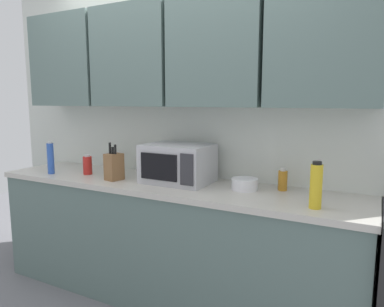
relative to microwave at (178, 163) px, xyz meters
The scene contains 10 objects.
wall_back_with_cabinets 0.58m from the microwave, 111.78° to the left, with size 3.67×0.38×2.60m.
counter_run 0.60m from the microwave, 148.89° to the right, with size 2.80×0.63×0.90m.
microwave is the anchor object (origin of this frame).
knife_block 0.49m from the microwave, 161.29° to the right, with size 0.12×0.14×0.28m.
bottle_amber_vinegar 0.75m from the microwave, ahead, with size 0.06×0.06×0.15m.
bottle_green_oil 0.65m from the microwave, behind, with size 0.08×0.08×0.16m.
bottle_yellow_mustard 1.02m from the microwave, 11.35° to the right, with size 0.07×0.07×0.26m.
bottle_blue_cleaner 1.10m from the microwave, 168.57° to the right, with size 0.05×0.05×0.27m.
bottle_red_sauce 0.80m from the microwave, behind, with size 0.07×0.07×0.16m.
bowl_ceramic_small 0.52m from the microwave, ahead, with size 0.18×0.18×0.08m, color silver.
Camera 1 is at (1.36, -2.47, 1.49)m, focal length 33.32 mm.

